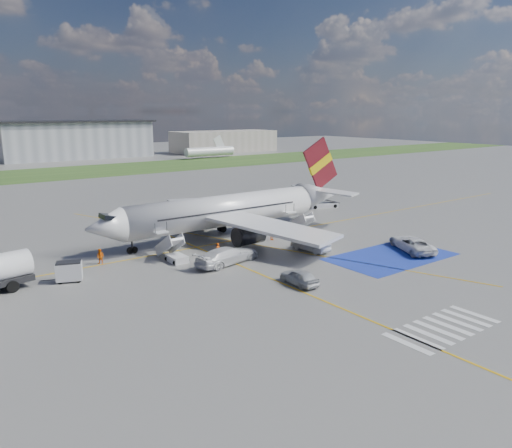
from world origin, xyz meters
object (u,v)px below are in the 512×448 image
object	(u,v)px
gpu_cart	(69,273)
car_silver_b	(310,244)
car_silver_a	(299,277)
van_white_a	(412,241)
belt_loader	(324,205)
van_white_b	(228,253)
airliner	(233,210)

from	to	relation	value
gpu_cart	car_silver_b	distance (m)	25.61
car_silver_a	van_white_a	size ratio (longest dim) A/B	0.75
car_silver_b	belt_loader	bearing A→B (deg)	-141.60
gpu_cart	belt_loader	xyz separation A→B (m)	(44.47, 12.10, -0.48)
gpu_cart	car_silver_a	distance (m)	21.24
gpu_cart	belt_loader	size ratio (longest dim) A/B	0.50
car_silver_b	van_white_b	distance (m)	10.24
car_silver_a	belt_loader	bearing A→B (deg)	-134.51
gpu_cart	van_white_a	world-z (taller)	van_white_a
belt_loader	van_white_b	bearing A→B (deg)	-132.44
airliner	car_silver_b	bearing A→B (deg)	-74.67
belt_loader	van_white_b	distance (m)	33.75
belt_loader	van_white_a	world-z (taller)	van_white_a
car_silver_b	van_white_b	bearing A→B (deg)	-13.37
belt_loader	van_white_b	xyz separation A→B (m)	(-29.60, -16.19, 0.78)
car_silver_a	airliner	bearing A→B (deg)	-103.03
belt_loader	van_white_a	xyz separation A→B (m)	(-10.17, -24.53, 0.68)
gpu_cart	car_silver_b	world-z (taller)	gpu_cart
car_silver_b	car_silver_a	bearing A→B (deg)	38.00
gpu_cart	van_white_b	xyz separation A→B (m)	(14.86, -4.09, 0.30)
car_silver_a	van_white_b	bearing A→B (deg)	-76.84
gpu_cart	van_white_b	size ratio (longest dim) A/B	0.45
airliner	van_white_b	bearing A→B (deg)	-126.92
airliner	van_white_a	bearing A→B (deg)	-55.11
car_silver_b	airliner	bearing A→B (deg)	-78.73
airliner	car_silver_b	size ratio (longest dim) A/B	7.63
airliner	gpu_cart	world-z (taller)	airliner
belt_loader	car_silver_b	distance (m)	26.45
car_silver_b	van_white_a	bearing A→B (deg)	140.37
car_silver_b	van_white_a	xyz separation A→B (m)	(9.34, -6.68, 0.27)
belt_loader	car_silver_a	distance (m)	37.83
airliner	belt_loader	xyz separation A→B (m)	(22.54, 6.79, -3.01)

